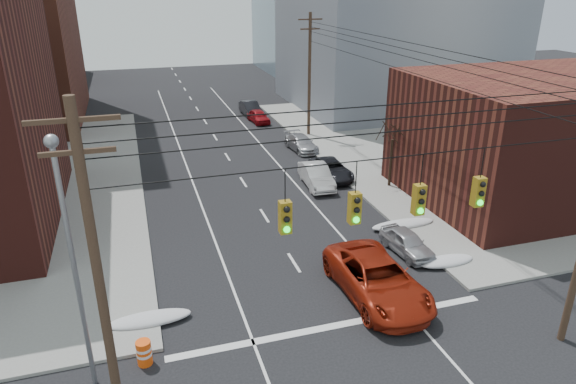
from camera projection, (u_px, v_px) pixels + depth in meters
sidewalk_ne at (524, 138)px, 47.07m from camera, size 40.00×40.00×0.15m
building_storefront at (538, 138)px, 33.40m from camera, size 16.00×12.00×8.00m
utility_pole_left at (100, 285)px, 13.99m from camera, size 2.20×0.28×11.00m
utility_pole_far at (309, 73)px, 46.01m from camera, size 2.20×0.28×11.00m
traffic_signals at (388, 202)px, 15.79m from camera, size 17.00×0.42×2.02m
street_light at (71, 248)px, 16.46m from camera, size 0.44×0.44×9.32m
bare_tree at (391, 156)px, 35.27m from camera, size 2.09×2.20×4.93m
snow_nw at (150, 319)px, 21.72m from camera, size 3.50×1.08×0.42m
snow_ne at (447, 261)px, 26.20m from camera, size 3.00×1.08×0.42m
snow_east_far at (403, 224)px, 30.18m from camera, size 4.00×1.08×0.42m
red_pickup at (377, 279)px, 23.32m from camera, size 3.20×6.67×1.83m
parked_car_a at (407, 242)px, 27.20m from camera, size 1.83×3.81×1.26m
parked_car_b at (316, 176)px, 36.13m from camera, size 1.93×4.72×1.52m
parked_car_c at (331, 169)px, 37.68m from camera, size 2.23×4.75×1.31m
parked_car_d at (301, 143)px, 43.82m from camera, size 2.18×4.54×1.28m
parked_car_e at (258, 116)px, 52.42m from camera, size 1.90×3.91×1.29m
parked_car_f at (250, 108)px, 55.20m from camera, size 1.74×4.58×1.49m
lot_car_a at (4, 201)px, 31.87m from camera, size 4.21×2.55×1.31m
lot_car_b at (25, 178)px, 35.48m from camera, size 5.45×3.44×1.40m
construction_barrel at (144, 352)px, 19.31m from camera, size 0.72×0.72×1.01m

